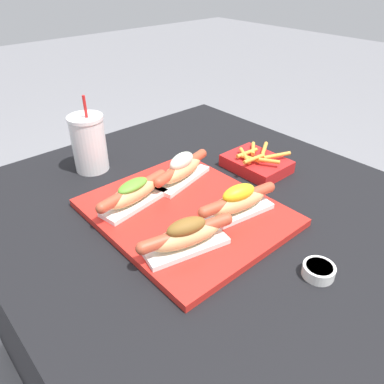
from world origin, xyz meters
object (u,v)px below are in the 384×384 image
at_px(hot_dog_2, 182,169).
at_px(drink_cup, 89,143).
at_px(hot_dog_3, 238,201).
at_px(fries_basket, 256,163).
at_px(hot_dog_0, 134,193).
at_px(sauce_bowl, 319,270).
at_px(serving_tray, 186,212).
at_px(hot_dog_1, 186,236).

xyz_separation_m(hot_dog_2, drink_cup, (-0.25, -0.13, 0.03)).
height_order(hot_dog_3, fries_basket, hot_dog_3).
distance_m(hot_dog_0, hot_dog_3, 0.25).
distance_m(hot_dog_2, sauce_bowl, 0.43).
bearing_deg(fries_basket, serving_tray, -82.78).
relative_size(hot_dog_2, fries_basket, 1.22).
distance_m(serving_tray, drink_cup, 0.37).
relative_size(serving_tray, drink_cup, 2.00).
bearing_deg(hot_dog_2, hot_dog_0, -85.98).
bearing_deg(sauce_bowl, hot_dog_0, -160.89).
relative_size(hot_dog_0, sauce_bowl, 3.43).
relative_size(hot_dog_3, sauce_bowl, 3.44).
bearing_deg(serving_tray, hot_dog_2, 143.83).
xyz_separation_m(hot_dog_0, sauce_bowl, (0.42, 0.14, -0.04)).
bearing_deg(fries_basket, sauce_bowl, -33.44).
bearing_deg(hot_dog_2, hot_dog_1, -38.03).
bearing_deg(hot_dog_3, hot_dog_2, 179.73).
height_order(hot_dog_1, fries_basket, hot_dog_1).
bearing_deg(hot_dog_3, drink_cup, -163.68).
bearing_deg(fries_basket, hot_dog_0, -98.61).
xyz_separation_m(sauce_bowl, fries_basket, (-0.36, 0.24, 0.01)).
bearing_deg(hot_dog_0, fries_basket, 81.39).
xyz_separation_m(hot_dog_1, drink_cup, (-0.46, 0.04, 0.03)).
height_order(hot_dog_0, drink_cup, drink_cup).
bearing_deg(hot_dog_3, serving_tray, -140.45).
height_order(hot_dog_0, sauce_bowl, hot_dog_0).
bearing_deg(hot_dog_0, hot_dog_2, 94.02).
xyz_separation_m(sauce_bowl, drink_cup, (-0.68, -0.12, 0.07)).
height_order(hot_dog_3, drink_cup, drink_cup).
relative_size(hot_dog_1, drink_cup, 0.96).
bearing_deg(drink_cup, hot_dog_0, -5.87).
height_order(hot_dog_1, sauce_bowl, hot_dog_1).
bearing_deg(drink_cup, hot_dog_3, 16.32).
bearing_deg(hot_dog_3, hot_dog_1, -85.02).
relative_size(hot_dog_0, hot_dog_1, 1.01).
xyz_separation_m(serving_tray, hot_dog_1, (0.11, -0.09, 0.04)).
xyz_separation_m(serving_tray, fries_basket, (-0.04, 0.30, 0.01)).
xyz_separation_m(serving_tray, sauce_bowl, (0.32, 0.06, 0.00)).
xyz_separation_m(hot_dog_1, hot_dog_3, (-0.01, 0.17, 0.00)).
bearing_deg(hot_dog_2, sauce_bowl, -1.87).
bearing_deg(hot_dog_2, serving_tray, -36.17).
xyz_separation_m(hot_dog_2, sauce_bowl, (0.43, -0.01, -0.04)).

